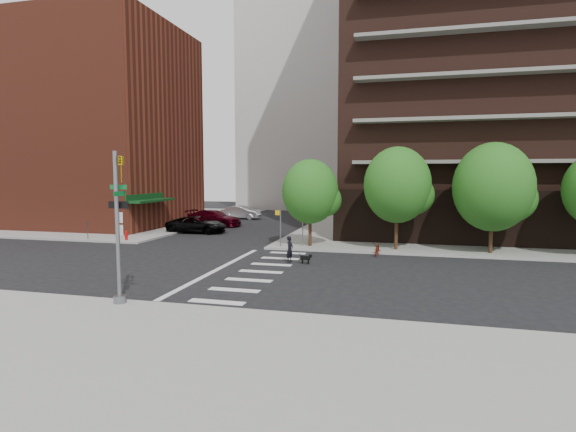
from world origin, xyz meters
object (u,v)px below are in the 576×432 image
Objects in this scene: parked_car_maroon at (214,218)px; scooter at (378,249)px; dog_walker at (290,249)px; parked_car_black at (197,225)px; parked_car_silver at (241,212)px; traffic_signal at (119,239)px; fire_hydrant at (126,235)px.

scooter is at bearing -121.82° from parked_car_maroon.
parked_car_black is at bearing 57.12° from dog_walker.
dog_walker reaches higher than parked_car_silver.
scooter is at bearing 56.29° from traffic_signal.
dog_walker is at bearing -151.13° from parked_car_silver.
fire_hydrant is at bearing -179.72° from scooter.
parked_car_black is 3.42× the size of dog_walker.
parked_car_silver is at bearing 37.90° from dog_walker.
parked_car_black is 0.94× the size of parked_car_maroon.
parked_car_maroon is at bearing 146.66° from scooter.
dog_walker is at bearing -18.69° from fire_hydrant.
traffic_signal is at bearing -158.42° from parked_car_maroon.
parked_car_maroon is at bearing 47.73° from dog_walker.
parked_car_maroon reaches higher than parked_car_black.
parked_car_silver is at bearing 5.19° from parked_car_maroon.
traffic_signal is 22.94m from parked_car_black.
parked_car_black is (2.94, 6.43, 0.20)m from fire_hydrant.
fire_hydrant is at bearing 174.59° from parked_car_maroon.
fire_hydrant is (-10.03, 15.29, -2.15)m from traffic_signal.
dog_walker is (14.39, -4.87, 0.24)m from fire_hydrant.
traffic_signal reaches higher than parked_car_maroon.
traffic_signal is 28.21m from parked_car_maroon.
traffic_signal is 1.11× the size of parked_car_black.
parked_car_black is 16.09m from dog_walker.
parked_car_black is 18.16m from scooter.
parked_car_silver is at bearing 102.39° from traffic_signal.
parked_car_silver is (2.36, 19.62, 0.22)m from fire_hydrant.
traffic_signal is 1.27× the size of parked_car_silver.
scooter is (9.33, 13.99, -2.27)m from traffic_signal.
scooter is 6.13m from dog_walker.
dog_walker is at bearing -140.24° from scooter.
parked_car_silver is (0.06, 7.84, -0.05)m from parked_car_maroon.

